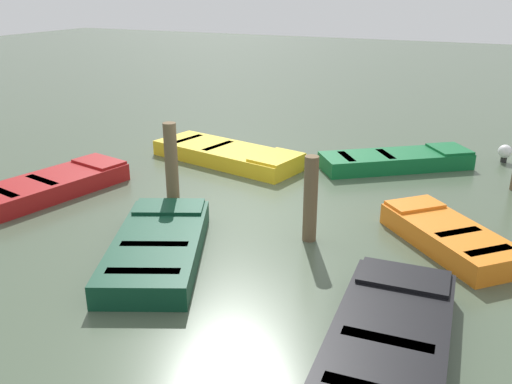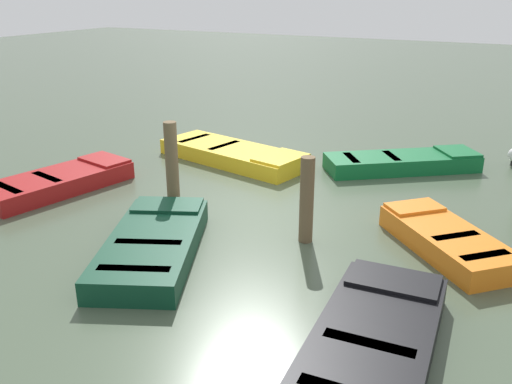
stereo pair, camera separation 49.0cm
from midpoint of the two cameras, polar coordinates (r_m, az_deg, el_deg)
ground_plane at (r=11.79m, az=-1.19°, el=-1.60°), size 80.00×80.00×0.00m
rowboat_black at (r=7.44m, az=11.79°, el=-14.70°), size 3.52×1.68×0.46m
rowboat_yellow at (r=14.79m, az=-3.85°, el=3.92°), size 2.30×4.38×0.46m
rowboat_green at (r=14.68m, az=13.48°, el=3.25°), size 3.24×3.80×0.46m
rowboat_orange at (r=10.48m, az=18.09°, el=-4.35°), size 2.78×2.78×0.46m
rowboat_red at (r=13.43m, az=-21.22°, el=0.77°), size 3.57×2.00×0.46m
rowboat_dark_green at (r=9.79m, az=-11.56°, el=-5.52°), size 3.70×2.74×0.46m
mooring_piling_mid_left at (r=11.54m, az=-9.96°, el=2.54°), size 0.27×0.27×1.88m
mooring_piling_center at (r=10.02m, az=4.28°, el=-0.76°), size 0.26×0.26×1.63m
marker_buoy at (r=16.06m, az=23.62°, el=3.82°), size 0.36×0.36×0.48m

